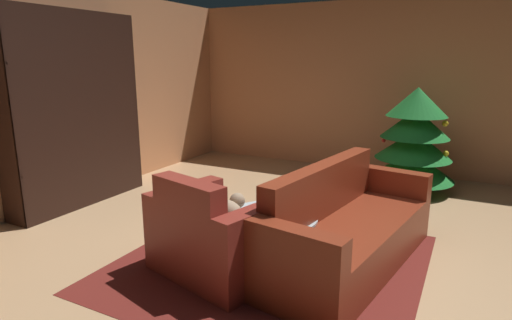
% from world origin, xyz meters
% --- Properties ---
extents(ground_plane, '(8.06, 8.06, 0.00)m').
position_xyz_m(ground_plane, '(0.00, 0.00, 0.00)').
color(ground_plane, tan).
extents(wall_back, '(6.27, 0.06, 2.56)m').
position_xyz_m(wall_back, '(0.00, 3.39, 1.28)').
color(wall_back, tan).
rests_on(wall_back, ground).
extents(wall_left, '(0.06, 6.83, 2.56)m').
position_xyz_m(wall_left, '(-3.11, 0.00, 1.28)').
color(wall_left, tan).
rests_on(wall_left, ground).
extents(area_rug, '(2.42, 2.42, 0.01)m').
position_xyz_m(area_rug, '(-0.15, -0.19, 0.00)').
color(area_rug, maroon).
rests_on(area_rug, ground).
extents(bookshelf_unit, '(0.36, 1.71, 2.23)m').
position_xyz_m(bookshelf_unit, '(-2.86, 0.27, 1.09)').
color(bookshelf_unit, black).
rests_on(bookshelf_unit, ground).
extents(armchair_red, '(1.15, 0.98, 0.83)m').
position_xyz_m(armchair_red, '(-0.48, -0.54, 0.30)').
color(armchair_red, maroon).
rests_on(armchair_red, ground).
extents(couch_red, '(1.04, 2.08, 0.84)m').
position_xyz_m(couch_red, '(0.41, 0.08, 0.29)').
color(couch_red, maroon).
rests_on(couch_red, ground).
extents(coffee_table, '(0.79, 0.79, 0.42)m').
position_xyz_m(coffee_table, '(-0.16, -0.19, 0.39)').
color(coffee_table, black).
rests_on(coffee_table, ground).
extents(book_stack_on_table, '(0.19, 0.15, 0.14)m').
position_xyz_m(book_stack_on_table, '(-0.14, -0.14, 0.49)').
color(book_stack_on_table, gray).
rests_on(book_stack_on_table, coffee_table).
extents(bottle_on_table, '(0.07, 0.07, 0.31)m').
position_xyz_m(bottle_on_table, '(0.01, -0.33, 0.55)').
color(bottle_on_table, '#2C3651').
rests_on(bottle_on_table, coffee_table).
extents(decorated_tree, '(1.06, 1.06, 1.36)m').
position_xyz_m(decorated_tree, '(0.61, 2.49, 0.68)').
color(decorated_tree, brown).
rests_on(decorated_tree, ground).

